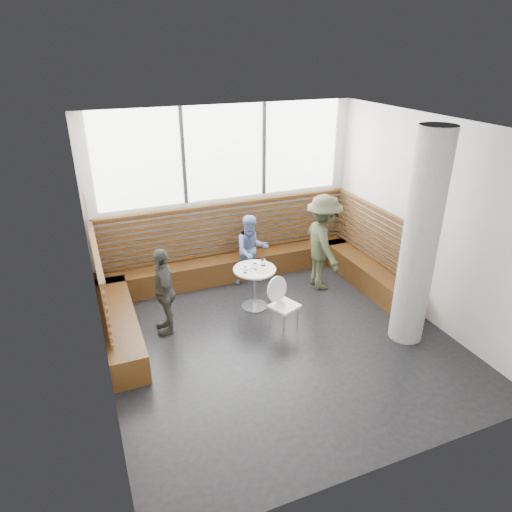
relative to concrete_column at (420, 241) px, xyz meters
name	(u,v)px	position (x,y,z in m)	size (l,w,h in m)	color
room	(283,245)	(-1.85, 0.60, 0.00)	(5.00, 5.00, 3.20)	silver
booth	(240,269)	(-1.85, 2.37, -1.19)	(5.00, 2.50, 1.44)	#442811
concrete_column	(420,241)	(0.00, 0.00, 0.00)	(0.50, 0.50, 3.20)	gray
wall_art	(86,210)	(-4.31, 1.00, 0.70)	(0.50, 0.50, 0.03)	white
cafe_table	(255,280)	(-1.85, 1.67, -1.07)	(0.71, 0.71, 0.74)	silver
cafe_chair	(283,299)	(-1.67, 0.94, -1.09)	(0.41, 0.41, 0.86)	white
adult_man	(323,243)	(-0.43, 1.90, -0.72)	(1.14, 0.66, 1.77)	#3D432C
child_back	(252,250)	(-1.56, 2.54, -0.93)	(0.65, 0.51, 1.34)	#6E82BE
child_left	(164,291)	(-3.38, 1.56, -0.90)	(0.82, 0.34, 1.40)	#474640
plate_near	(246,267)	(-1.96, 1.78, -0.86)	(0.21, 0.21, 0.01)	white
plate_far	(257,262)	(-1.73, 1.86, -0.86)	(0.21, 0.21, 0.01)	white
glass_left	(245,270)	(-2.04, 1.60, -0.81)	(0.06, 0.06, 0.10)	white
glass_mid	(255,266)	(-1.84, 1.66, -0.81)	(0.06, 0.06, 0.10)	white
glass_right	(263,262)	(-1.66, 1.74, -0.81)	(0.07, 0.07, 0.12)	white
menu_card	(262,271)	(-1.76, 1.54, -0.86)	(0.19, 0.13, 0.00)	#A5C64C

